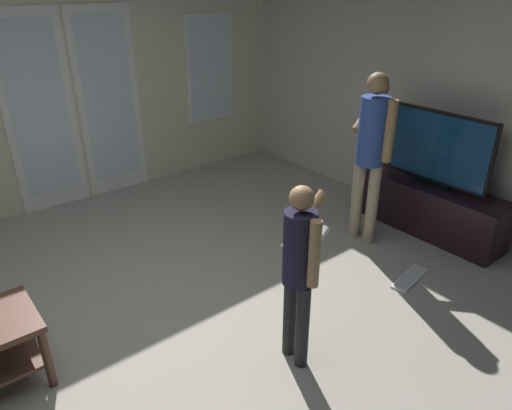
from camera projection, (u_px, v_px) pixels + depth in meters
name	position (u px, v px, depth m)	size (l,w,h in m)	color
ground_plane	(156.00, 337.00, 3.27)	(6.34, 5.35, 0.02)	#A49F91
wall_back_with_doors	(26.00, 90.00, 4.62)	(6.34, 0.09, 2.63)	beige
wall_right_plain	(437.00, 91.00, 4.47)	(0.06, 5.35, 2.60)	beige
tv_stand	(429.00, 208.00, 4.56)	(0.43, 1.47, 0.49)	black
flat_screen_tv	(439.00, 149.00, 4.30)	(0.08, 1.02, 0.71)	black
person_adult	(372.00, 145.00, 4.11)	(0.59, 0.46, 1.58)	tan
person_child	(300.00, 262.00, 2.77)	(0.46, 0.34, 1.24)	#272729
loose_keyboard	(410.00, 278.00, 3.89)	(0.46, 0.20, 0.02)	white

